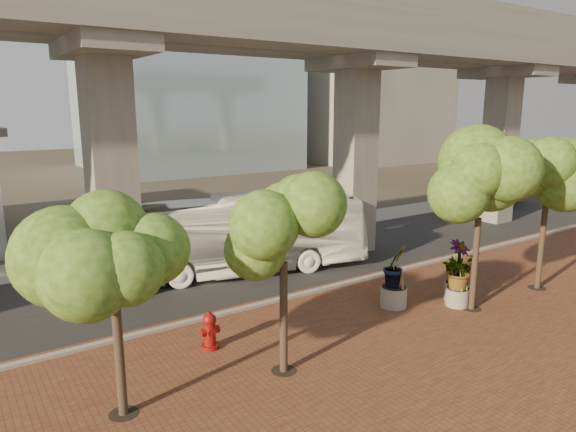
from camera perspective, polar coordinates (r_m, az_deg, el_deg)
ground at (r=21.88m, az=-1.25°, el=-7.31°), size 160.00×160.00×0.00m
brick_plaza at (r=16.27m, az=14.80°, el=-14.72°), size 70.00×13.00×0.06m
asphalt_road at (r=23.49m, az=-3.91°, el=-5.92°), size 90.00×8.00×0.04m
curb_strip at (r=20.30m, az=1.86°, el=-8.65°), size 70.00×0.25×0.16m
far_sidewalk at (r=28.19m, az=-9.58°, el=-2.98°), size 90.00×3.00×0.06m
transit_viaduct at (r=22.35m, az=-4.19°, el=12.10°), size 72.00×5.60×12.40m
midrise_block at (r=72.72m, az=8.84°, el=15.63°), size 18.00×16.00×24.00m
transit_bus at (r=22.61m, az=-6.56°, el=-2.21°), size 12.63×5.69×3.43m
parked_car at (r=41.68m, az=22.52°, el=2.24°), size 5.28×3.26×1.64m
fire_hydrant at (r=16.04m, az=-8.69°, el=-12.47°), size 0.59×0.53×1.19m
planter_front at (r=19.83m, az=18.46°, el=-6.03°), size 1.87×1.87×2.05m
planter_right at (r=20.34m, az=18.39°, el=-5.14°), size 2.16×2.16×2.30m
planter_left at (r=19.07m, az=11.78°, el=-5.81°), size 2.13×2.13×2.35m
street_tree_far_west at (r=12.06m, az=-19.06°, el=-3.04°), size 3.60×3.60×5.85m
street_tree_near_west at (r=13.43m, az=-0.51°, el=-1.65°), size 3.01×3.01×5.41m
street_tree_near_east at (r=18.94m, az=20.67°, el=3.30°), size 4.09×4.09×6.45m
street_tree_far_east at (r=22.29m, az=27.04°, el=4.35°), size 3.72×3.72×6.43m
streetlamp_east at (r=32.20m, az=7.51°, el=7.66°), size 0.41×1.20×8.31m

